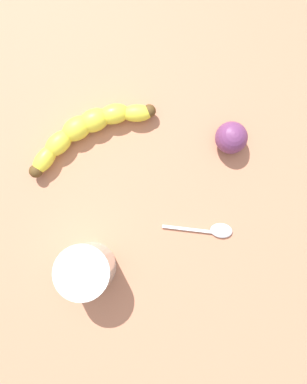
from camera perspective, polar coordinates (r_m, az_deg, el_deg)
The scene contains 5 objects.
wooden_tabletop at distance 62.85cm, azimuth -7.73°, elevation 5.79°, with size 120.00×120.00×3.00cm, color #B97353.
banana at distance 60.84cm, azimuth -10.48°, elevation 9.69°, with size 10.43×22.03×3.75cm.
smoothie_glass at distance 56.61cm, azimuth -10.45°, elevation -11.95°, with size 8.04×8.04×8.79cm.
plum_fruit at distance 60.05cm, azimuth 12.20°, elevation 8.40°, with size 5.24×5.24×5.24cm, color #6B3360.
teaspoon at distance 59.97cm, azimuth 10.04°, elevation -5.95°, with size 9.97×7.67×0.80cm.
Camera 1 is at (-14.78, 3.83, 62.46)cm, focal length 33.71 mm.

